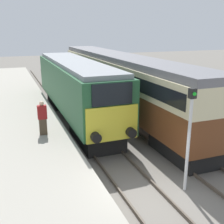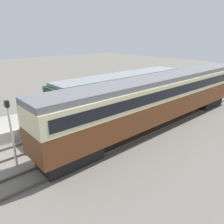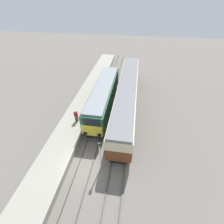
{
  "view_description": "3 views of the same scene",
  "coord_description": "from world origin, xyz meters",
  "px_view_note": "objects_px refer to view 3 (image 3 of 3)",
  "views": [
    {
      "loc": [
        -4.29,
        -7.6,
        5.92
      ],
      "look_at": [
        0.0,
        3.61,
        2.36
      ],
      "focal_mm": 45.0,
      "sensor_mm": 36.0,
      "label": 1
    },
    {
      "loc": [
        13.46,
        -2.85,
        7.19
      ],
      "look_at": [
        1.7,
        7.61,
        1.6
      ],
      "focal_mm": 35.0,
      "sensor_mm": 36.0,
      "label": 2
    },
    {
      "loc": [
        4.16,
        -7.96,
        14.41
      ],
      "look_at": [
        1.7,
        7.61,
        1.6
      ],
      "focal_mm": 24.0,
      "sensor_mm": 36.0,
      "label": 3
    }
  ],
  "objects_px": {
    "locomotive": "(104,96)",
    "signal_post": "(100,154)",
    "passenger_carriage": "(127,93)",
    "person_on_platform": "(76,116)"
  },
  "relations": [
    {
      "from": "locomotive",
      "to": "passenger_carriage",
      "type": "relative_size",
      "value": 0.67
    },
    {
      "from": "passenger_carriage",
      "to": "person_on_platform",
      "type": "relative_size",
      "value": 12.29
    },
    {
      "from": "person_on_platform",
      "to": "signal_post",
      "type": "distance_m",
      "value": 7.28
    },
    {
      "from": "passenger_carriage",
      "to": "signal_post",
      "type": "relative_size",
      "value": 5.35
    },
    {
      "from": "locomotive",
      "to": "signal_post",
      "type": "xyz_separation_m",
      "value": [
        1.7,
        -10.16,
        0.15
      ]
    },
    {
      "from": "passenger_carriage",
      "to": "signal_post",
      "type": "bearing_deg",
      "value": -98.83
    },
    {
      "from": "locomotive",
      "to": "signal_post",
      "type": "bearing_deg",
      "value": -80.51
    },
    {
      "from": "passenger_carriage",
      "to": "signal_post",
      "type": "xyz_separation_m",
      "value": [
        -1.7,
        -10.94,
        -0.19
      ]
    },
    {
      "from": "locomotive",
      "to": "person_on_platform",
      "type": "xyz_separation_m",
      "value": [
        -2.78,
        -4.47,
        -0.51
      ]
    },
    {
      "from": "locomotive",
      "to": "person_on_platform",
      "type": "bearing_deg",
      "value": -121.9
    }
  ]
}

